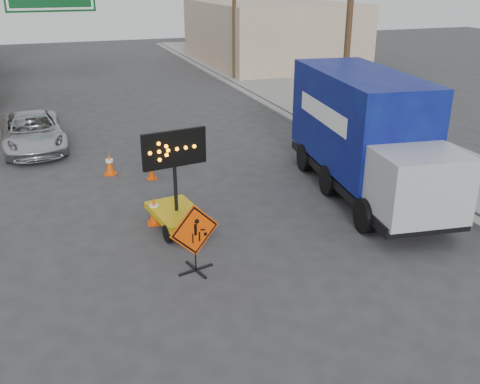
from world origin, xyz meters
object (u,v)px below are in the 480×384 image
arrow_board (176,207)px  construction_sign (195,236)px  box_truck (364,142)px  pickup_truck (33,132)px

arrow_board → construction_sign: bearing=-102.1°
box_truck → arrow_board: bearing=-167.3°
arrow_board → pickup_truck: arrow_board is taller
pickup_truck → box_truck: bearing=-44.5°
arrow_board → pickup_truck: bearing=103.3°
construction_sign → pickup_truck: (-3.56, 11.44, -0.21)m
pickup_truck → box_truck: (9.87, -8.47, 1.00)m
construction_sign → arrow_board: 2.44m
pickup_truck → construction_sign: bearing=-76.6°
construction_sign → box_truck: (6.31, 2.97, 0.79)m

